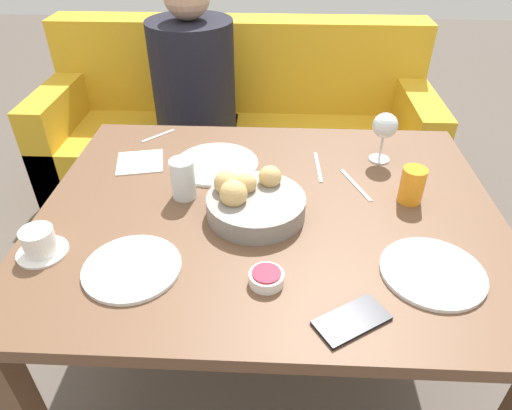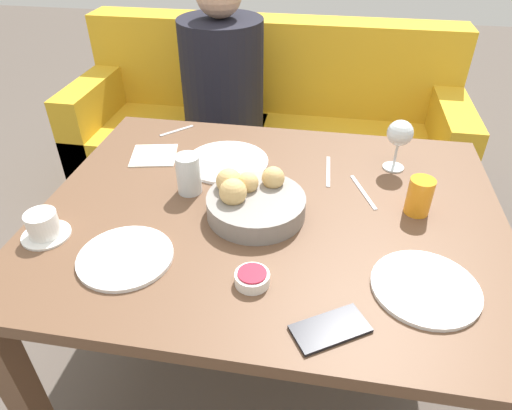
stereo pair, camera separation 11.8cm
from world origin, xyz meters
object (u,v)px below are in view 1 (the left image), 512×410
(bread_basket, at_px, (253,201))
(spoon_coffee, at_px, (158,136))
(plate_near_right, at_px, (432,272))
(jam_bowl_berry, at_px, (266,278))
(napkin, at_px, (140,162))
(fork_silver, at_px, (356,185))
(cell_phone, at_px, (352,320))
(couch, at_px, (238,140))
(juice_glass, at_px, (412,185))
(wine_glass, at_px, (385,127))
(water_tumbler, at_px, (183,179))
(coffee_cup, at_px, (40,243))
(knife_silver, at_px, (318,167))
(seated_person, at_px, (197,123))
(plate_far_center, at_px, (216,164))
(plate_near_left, at_px, (132,268))

(bread_basket, height_order, spoon_coffee, bread_basket)
(plate_near_right, distance_m, spoon_coffee, 0.99)
(jam_bowl_berry, xyz_separation_m, napkin, (-0.40, 0.50, -0.01))
(fork_silver, height_order, cell_phone, cell_phone)
(jam_bowl_berry, bearing_deg, couch, 97.33)
(bread_basket, height_order, juice_glass, bread_basket)
(couch, relative_size, wine_glass, 11.93)
(bread_basket, distance_m, plate_near_right, 0.46)
(bread_basket, bearing_deg, jam_bowl_berry, -80.67)
(bread_basket, height_order, wine_glass, wine_glass)
(water_tumbler, xyz_separation_m, coffee_cup, (-0.29, -0.25, -0.03))
(juice_glass, height_order, coffee_cup, juice_glass)
(jam_bowl_berry, relative_size, spoon_coffee, 0.76)
(juice_glass, distance_m, knife_silver, 0.29)
(bread_basket, relative_size, jam_bowl_berry, 3.32)
(wine_glass, distance_m, knife_silver, 0.23)
(seated_person, height_order, spoon_coffee, seated_person)
(water_tumbler, bearing_deg, cell_phone, -46.05)
(couch, relative_size, plate_near_right, 8.06)
(wine_glass, bearing_deg, seated_person, 134.77)
(seated_person, relative_size, plate_far_center, 4.45)
(plate_near_left, distance_m, plate_far_center, 0.49)
(bread_basket, height_order, plate_near_right, bread_basket)
(juice_glass, bearing_deg, knife_silver, 145.00)
(bread_basket, distance_m, fork_silver, 0.33)
(plate_far_center, bearing_deg, coffee_cup, -130.73)
(couch, distance_m, napkin, 1.02)
(water_tumbler, bearing_deg, knife_silver, 24.41)
(plate_near_right, height_order, cell_phone, plate_near_right)
(plate_near_right, distance_m, coffee_cup, 0.90)
(plate_near_left, bearing_deg, cell_phone, -14.93)
(spoon_coffee, bearing_deg, juice_glass, -24.34)
(wine_glass, distance_m, jam_bowl_berry, 0.65)
(seated_person, xyz_separation_m, knife_silver, (0.50, -0.76, 0.23))
(plate_far_center, distance_m, jam_bowl_berry, 0.52)
(bread_basket, relative_size, plate_near_left, 1.16)
(couch, bearing_deg, napkin, -103.74)
(plate_far_center, height_order, fork_silver, plate_far_center)
(plate_far_center, distance_m, napkin, 0.24)
(couch, relative_size, fork_silver, 11.28)
(seated_person, distance_m, plate_near_left, 1.25)
(plate_near_right, xyz_separation_m, cell_phone, (-0.20, -0.14, -0.00))
(couch, relative_size, jam_bowl_berry, 24.09)
(plate_near_left, bearing_deg, plate_far_center, 73.70)
(couch, bearing_deg, juice_glass, -62.44)
(couch, height_order, coffee_cup, couch)
(couch, height_order, napkin, couch)
(plate_near_right, relative_size, plate_far_center, 0.91)
(plate_near_left, bearing_deg, plate_near_right, 1.49)
(couch, height_order, seated_person, seated_person)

